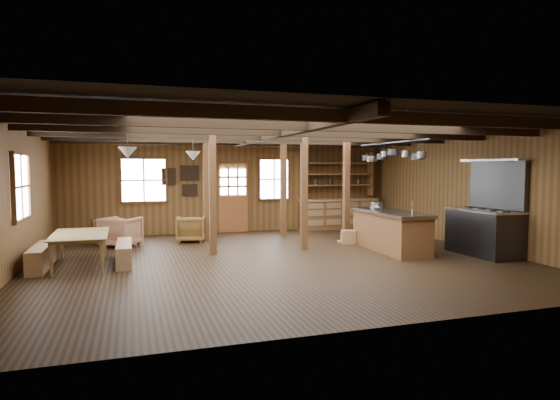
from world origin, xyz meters
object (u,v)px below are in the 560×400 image
Objects in this scene: armchair_a at (106,229)px; armchair_b at (191,229)px; dining_table at (83,250)px; kitchen_island at (390,230)px; commercial_range at (486,225)px; armchair_c at (121,232)px.

armchair_b is (2.14, -0.70, 0.01)m from armchair_a.
armchair_b is at bearing -46.23° from dining_table.
kitchen_island is 5.15m from armchair_b.
dining_table is 3.45m from armchair_b.
commercial_range reaches higher than armchair_c.
armchair_b is (2.43, 2.44, 0.01)m from dining_table.
dining_table is 2.51× the size of armchair_b.
armchair_b reaches higher than armchair_a.
kitchen_island is 2.11m from commercial_range.
armchair_c is (-1.75, -0.25, 0.03)m from armchair_b.
armchair_a is 1.04m from armchair_c.
commercial_range is at bearing -101.05° from dining_table.
commercial_range reaches higher than dining_table.
armchair_b is 0.91× the size of armchair_c.
armchair_a is at bearing -6.59° from dining_table.
commercial_range reaches higher than armchair_b.
kitchen_island is 3.55× the size of armchair_a.
armchair_a is at bearing 150.83° from commercial_range.
kitchen_island is at bearing 143.97° from armchair_a.
dining_table is at bearing 76.75° from armchair_a.
kitchen_island reaches higher than armchair_a.
kitchen_island is 3.40× the size of armchair_b.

